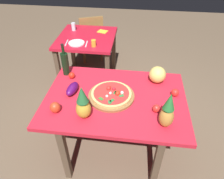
# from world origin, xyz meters

# --- Properties ---
(ground_plane) EXTENTS (10.00, 10.00, 0.00)m
(ground_plane) POSITION_xyz_m (0.00, 0.00, 0.00)
(ground_plane) COLOR brown
(display_table) EXTENTS (1.33, 0.95, 0.76)m
(display_table) POSITION_xyz_m (0.00, 0.00, 0.68)
(display_table) COLOR brown
(display_table) RESTS_ON ground_plane
(background_table) EXTENTS (0.82, 0.85, 0.76)m
(background_table) POSITION_xyz_m (-0.57, 1.28, 0.64)
(background_table) COLOR brown
(background_table) RESTS_ON ground_plane
(dining_chair) EXTENTS (0.52, 0.52, 0.85)m
(dining_chair) POSITION_xyz_m (-0.66, 1.93, 0.48)
(dining_chair) COLOR olive
(dining_chair) RESTS_ON ground_plane
(pizza_board) EXTENTS (0.44, 0.44, 0.02)m
(pizza_board) POSITION_xyz_m (-0.04, -0.00, 0.78)
(pizza_board) COLOR olive
(pizza_board) RESTS_ON display_table
(pizza) EXTENTS (0.38, 0.38, 0.06)m
(pizza) POSITION_xyz_m (-0.04, -0.00, 0.80)
(pizza) COLOR #E6B76B
(pizza) RESTS_ON pizza_board
(wine_bottle) EXTENTS (0.08, 0.08, 0.35)m
(wine_bottle) POSITION_xyz_m (-0.57, 0.32, 0.90)
(wine_bottle) COLOR black
(wine_bottle) RESTS_ON display_table
(pineapple_left) EXTENTS (0.11, 0.11, 0.34)m
(pineapple_left) POSITION_xyz_m (0.44, -0.30, 0.91)
(pineapple_left) COLOR #BF8539
(pineapple_left) RESTS_ON display_table
(pineapple_right) EXTENTS (0.13, 0.13, 0.32)m
(pineapple_right) POSITION_xyz_m (-0.23, -0.28, 0.91)
(pineapple_right) COLOR gold
(pineapple_right) RESTS_ON display_table
(melon) EXTENTS (0.17, 0.17, 0.17)m
(melon) POSITION_xyz_m (0.40, 0.30, 0.85)
(melon) COLOR #E1C964
(melon) RESTS_ON display_table
(bell_pepper) EXTENTS (0.09, 0.09, 0.10)m
(bell_pepper) POSITION_xyz_m (-0.50, -0.26, 0.81)
(bell_pepper) COLOR red
(bell_pepper) RESTS_ON display_table
(eggplant) EXTENTS (0.12, 0.21, 0.09)m
(eggplant) POSITION_xyz_m (-0.42, 0.02, 0.81)
(eggplant) COLOR #4C0D54
(eggplant) RESTS_ON display_table
(tomato_by_bottle) EXTENTS (0.07, 0.07, 0.07)m
(tomato_by_bottle) POSITION_xyz_m (0.38, -0.14, 0.80)
(tomato_by_bottle) COLOR red
(tomato_by_bottle) RESTS_ON display_table
(tomato_near_board) EXTENTS (0.07, 0.07, 0.07)m
(tomato_near_board) POSITION_xyz_m (0.56, 0.09, 0.80)
(tomato_near_board) COLOR red
(tomato_near_board) RESTS_ON display_table
(tomato_at_corner) EXTENTS (0.07, 0.07, 0.07)m
(tomato_at_corner) POSITION_xyz_m (-0.49, 0.25, 0.80)
(tomato_at_corner) COLOR red
(tomato_at_corner) RESTS_ON display_table
(drinking_glass_juice) EXTENTS (0.06, 0.06, 0.09)m
(drinking_glass_juice) POSITION_xyz_m (-0.41, 1.00, 0.81)
(drinking_glass_juice) COLOR gold
(drinking_glass_juice) RESTS_ON background_table
(drinking_glass_water) EXTENTS (0.06, 0.06, 0.11)m
(drinking_glass_water) POSITION_xyz_m (-0.82, 1.48, 0.82)
(drinking_glass_water) COLOR silver
(drinking_glass_water) RESTS_ON background_table
(dinner_plate) EXTENTS (0.22, 0.22, 0.02)m
(dinner_plate) POSITION_xyz_m (-0.66, 1.05, 0.77)
(dinner_plate) COLOR white
(dinner_plate) RESTS_ON background_table
(fork_utensil) EXTENTS (0.03, 0.18, 0.01)m
(fork_utensil) POSITION_xyz_m (-0.80, 1.05, 0.77)
(fork_utensil) COLOR silver
(fork_utensil) RESTS_ON background_table
(knife_utensil) EXTENTS (0.03, 0.18, 0.01)m
(knife_utensil) POSITION_xyz_m (-0.52, 1.05, 0.77)
(knife_utensil) COLOR silver
(knife_utensil) RESTS_ON background_table
(napkin_folded) EXTENTS (0.17, 0.16, 0.01)m
(napkin_folded) POSITION_xyz_m (-0.37, 1.49, 0.77)
(napkin_folded) COLOR yellow
(napkin_folded) RESTS_ON background_table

